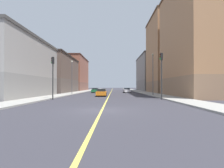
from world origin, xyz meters
name	(u,v)px	position (x,y,z in m)	size (l,w,h in m)	color
ground_plane	(102,110)	(0.00, 0.00, 0.00)	(400.00, 400.00, 0.00)	#33323A
sidewalk_left	(139,91)	(9.29, 49.00, 0.07)	(3.33, 168.00, 0.15)	#9E9B93
sidewalk_right	(84,91)	(-9.29, 49.00, 0.07)	(3.33, 168.00, 0.15)	#9E9B93
lane_center_stripe	(111,92)	(0.00, 49.00, 0.01)	(0.16, 154.00, 0.01)	#E5D14C
building_left_near	(197,39)	(15.22, 18.36, 9.90)	(8.84, 17.65, 19.77)	#8F6B4F
building_left_mid	(167,55)	(15.22, 36.67, 10.19)	(8.84, 15.98, 20.37)	#8F6B4F
building_left_far	(151,74)	(15.22, 58.36, 6.69)	(8.84, 23.54, 13.36)	slate
building_right_corner	(12,67)	(-15.22, 15.52, 4.79)	(8.84, 19.02, 9.56)	gray
building_right_midblock	(56,74)	(-15.22, 38.29, 5.10)	(8.84, 21.17, 10.19)	brown
building_right_distant	(74,74)	(-15.22, 62.33, 6.72)	(8.84, 22.46, 13.43)	brown
traffic_light_left_near	(161,70)	(7.21, 10.93, 3.99)	(0.40, 0.32, 6.18)	#2D2D2D
traffic_light_right_near	(53,72)	(-7.24, 10.93, 3.70)	(0.40, 0.32, 5.68)	#2D2D2D
street_lamp_left_near	(153,70)	(8.23, 21.16, 4.81)	(0.36, 0.36, 7.77)	#4C4C51
street_lamp_right_near	(72,74)	(-8.23, 26.81, 4.52)	(0.36, 0.36, 7.22)	#4C4C51
car_white	(127,90)	(4.50, 37.87, 0.65)	(1.95, 4.58, 1.34)	white
car_orange	(101,92)	(-1.32, 19.80, 0.66)	(1.88, 4.63, 1.34)	orange
car_green	(95,90)	(-4.18, 37.67, 0.65)	(1.91, 4.44, 1.30)	#1E6B38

